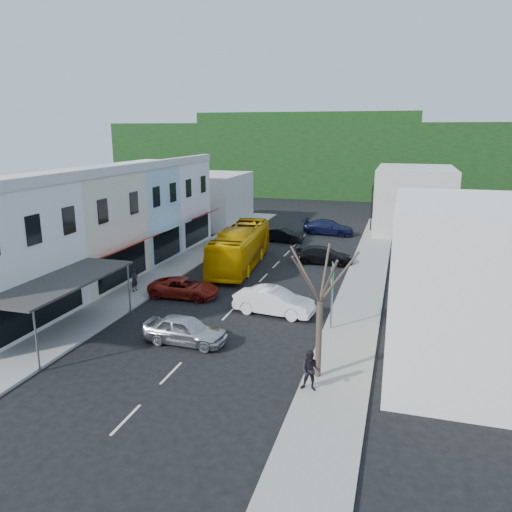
{
  "coord_description": "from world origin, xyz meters",
  "views": [
    {
      "loc": [
        9.75,
        -27.14,
        10.99
      ],
      "look_at": [
        0.0,
        6.0,
        2.2
      ],
      "focal_mm": 35.0,
      "sensor_mm": 36.0,
      "label": 1
    }
  ],
  "objects": [
    {
      "name": "direction_sign",
      "position": [
        6.4,
        -0.86,
        1.95
      ],
      "size": [
        0.81,
        1.82,
        3.9
      ],
      "primitive_type": null,
      "rotation": [
        0.0,
        0.0,
        0.18
      ],
      "color": "#0C5B31",
      "rests_on": "ground"
    },
    {
      "name": "bus",
      "position": [
        -2.68,
        10.56,
        1.55
      ],
      "size": [
        3.52,
        11.78,
        3.1
      ],
      "primitive_type": "imported",
      "rotation": [
        0.0,
        0.0,
        0.09
      ],
      "color": "#DF9E00",
      "rests_on": "ground"
    },
    {
      "name": "sidewalk_left",
      "position": [
        -7.5,
        10.0,
        0.07
      ],
      "size": [
        3.0,
        52.0,
        0.15
      ],
      "primitive_type": "cube",
      "color": "gray",
      "rests_on": "ground"
    },
    {
      "name": "ground",
      "position": [
        0.0,
        0.0,
        0.0
      ],
      "size": [
        120.0,
        120.0,
        0.0
      ],
      "primitive_type": "plane",
      "color": "black",
      "rests_on": "ground"
    },
    {
      "name": "car_red",
      "position": [
        -3.92,
        2.16,
        0.7
      ],
      "size": [
        4.67,
        2.08,
        1.4
      ],
      "primitive_type": "imported",
      "rotation": [
        0.0,
        0.0,
        1.61
      ],
      "color": "maroon",
      "rests_on": "ground"
    },
    {
      "name": "car_silver",
      "position": [
        -0.73,
        -4.74,
        0.7
      ],
      "size": [
        4.46,
        1.96,
        1.4
      ],
      "primitive_type": "imported",
      "rotation": [
        0.0,
        0.0,
        1.53
      ],
      "color": "#BABABF",
      "rests_on": "ground"
    },
    {
      "name": "sidewalk_right",
      "position": [
        7.5,
        10.0,
        0.07
      ],
      "size": [
        3.0,
        52.0,
        0.15
      ],
      "primitive_type": "cube",
      "color": "gray",
      "rests_on": "ground"
    },
    {
      "name": "street_tree",
      "position": [
        6.62,
        -6.62,
        3.7
      ],
      "size": [
        2.4,
        2.4,
        7.41
      ],
      "primitive_type": null,
      "rotation": [
        0.0,
        0.0,
        -0.02
      ],
      "color": "#382D23",
      "rests_on": "ground"
    },
    {
      "name": "car_navy_far",
      "position": [
        2.36,
        25.53,
        0.7
      ],
      "size": [
        4.7,
        2.41,
        1.4
      ],
      "primitive_type": "imported",
      "rotation": [
        0.0,
        0.0,
        1.44
      ],
      "color": "black",
      "rests_on": "ground"
    },
    {
      "name": "distant_block_right",
      "position": [
        11.0,
        30.0,
        3.5
      ],
      "size": [
        8.0,
        12.0,
        7.0
      ],
      "primitive_type": "cube",
      "color": "#B7B2A8",
      "rests_on": "ground"
    },
    {
      "name": "traffic_signal",
      "position": [
        6.6,
        28.6,
        2.56
      ],
      "size": [
        0.66,
        1.1,
        5.13
      ],
      "primitive_type": null,
      "rotation": [
        0.0,
        0.0,
        3.21
      ],
      "color": "black",
      "rests_on": "ground"
    },
    {
      "name": "car_black_near",
      "position": [
        3.76,
        13.43,
        0.7
      ],
      "size": [
        4.53,
        1.92,
        1.4
      ],
      "primitive_type": "imported",
      "rotation": [
        0.0,
        0.0,
        1.55
      ],
      "color": "black",
      "rests_on": "ground"
    },
    {
      "name": "shopfront_row",
      "position": [
        -12.49,
        5.0,
        4.0
      ],
      "size": [
        8.25,
        30.0,
        8.0
      ],
      "color": "white",
      "rests_on": "ground"
    },
    {
      "name": "car_black_far",
      "position": [
        -1.52,
        20.58,
        0.7
      ],
      "size": [
        4.58,
        2.32,
        1.4
      ],
      "primitive_type": "imported",
      "rotation": [
        0.0,
        0.0,
        1.45
      ],
      "color": "black",
      "rests_on": "ground"
    },
    {
      "name": "hillside",
      "position": [
        -1.45,
        65.09,
        6.73
      ],
      "size": [
        80.0,
        26.0,
        14.0
      ],
      "color": "black",
      "rests_on": "ground"
    },
    {
      "name": "car_white",
      "position": [
        2.69,
        0.77,
        0.7
      ],
      "size": [
        4.58,
        2.3,
        1.4
      ],
      "primitive_type": "imported",
      "rotation": [
        0.0,
        0.0,
        1.45
      ],
      "color": "white",
      "rests_on": "ground"
    },
    {
      "name": "distant_block_left",
      "position": [
        -12.0,
        27.0,
        3.0
      ],
      "size": [
        8.0,
        10.0,
        6.0
      ],
      "primitive_type": "cube",
      "color": "#B7B2A8",
      "rests_on": "ground"
    },
    {
      "name": "pedestrian_left",
      "position": [
        -7.55,
        2.01,
        1.0
      ],
      "size": [
        0.48,
        0.65,
        1.7
      ],
      "primitive_type": "imported",
      "rotation": [
        0.0,
        0.0,
        1.43
      ],
      "color": "black",
      "rests_on": "sidewalk_left"
    },
    {
      "name": "pedestrian_right",
      "position": [
        6.52,
        -7.96,
        1.0
      ],
      "size": [
        0.71,
        0.45,
        1.7
      ],
      "primitive_type": "imported",
      "rotation": [
        0.0,
        0.0,
        -0.01
      ],
      "color": "black",
      "rests_on": "sidewalk_right"
    },
    {
      "name": "right_building",
      "position": [
        13.5,
        -4.0,
        4.0
      ],
      "size": [
        8.0,
        9.0,
        8.0
      ],
      "primitive_type": "cube",
      "color": "white",
      "rests_on": "ground"
    }
  ]
}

